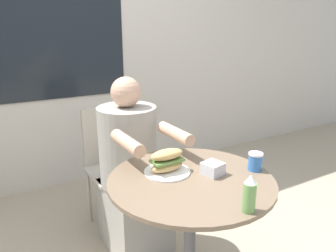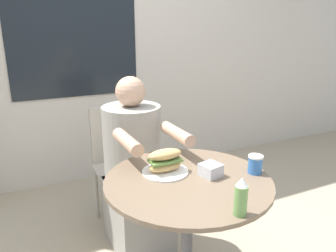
% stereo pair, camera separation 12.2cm
% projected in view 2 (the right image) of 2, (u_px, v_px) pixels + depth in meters
% --- Properties ---
extents(storefront_wall, '(8.00, 0.09, 2.80)m').
position_uv_depth(storefront_wall, '(92.00, 28.00, 2.88)').
color(storefront_wall, beige).
rests_on(storefront_wall, ground_plane).
extents(cafe_table, '(0.79, 0.79, 0.73)m').
position_uv_depth(cafe_table, '(187.00, 214.00, 1.60)').
color(cafe_table, brown).
rests_on(cafe_table, ground_plane).
extents(diner_chair, '(0.39, 0.39, 0.87)m').
position_uv_depth(diner_chair, '(119.00, 155.00, 2.39)').
color(diner_chair, '#ADA393').
rests_on(diner_chair, ground_plane).
extents(seated_diner, '(0.37, 0.66, 1.14)m').
position_uv_depth(seated_diner, '(136.00, 178.00, 2.10)').
color(seated_diner, gray).
rests_on(seated_diner, ground_plane).
extents(sandwich_on_plate, '(0.23, 0.23, 0.12)m').
position_uv_depth(sandwich_on_plate, '(165.00, 163.00, 1.60)').
color(sandwich_on_plate, white).
rests_on(sandwich_on_plate, cafe_table).
extents(drink_cup, '(0.07, 0.07, 0.09)m').
position_uv_depth(drink_cup, '(255.00, 164.00, 1.59)').
color(drink_cup, '#336BB7').
rests_on(drink_cup, cafe_table).
extents(napkin_box, '(0.11, 0.11, 0.06)m').
position_uv_depth(napkin_box, '(211.00, 170.00, 1.57)').
color(napkin_box, silver).
rests_on(napkin_box, cafe_table).
extents(condiment_bottle, '(0.05, 0.05, 0.16)m').
position_uv_depth(condiment_bottle, '(241.00, 197.00, 1.23)').
color(condiment_bottle, '#66934C').
rests_on(condiment_bottle, cafe_table).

